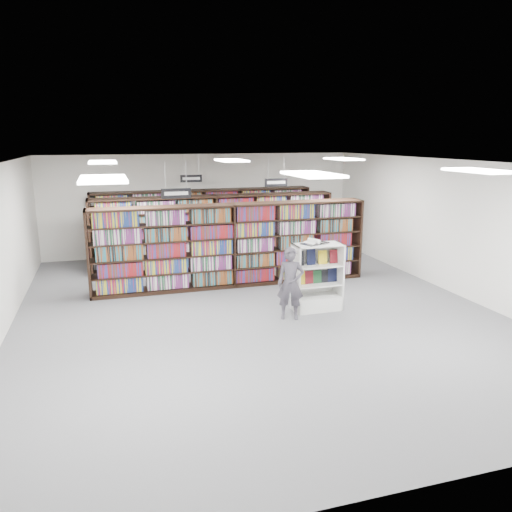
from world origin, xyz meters
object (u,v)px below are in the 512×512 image
object	(u,v)px
bookshelf_row_near	(232,245)
shopper	(291,284)
open_book	(314,242)
endcap_display	(316,288)

from	to	relation	value
bookshelf_row_near	shopper	size ratio (longest dim) A/B	4.61
open_book	shopper	world-z (taller)	open_book
bookshelf_row_near	open_book	distance (m)	2.64
open_book	bookshelf_row_near	bearing A→B (deg)	94.54
endcap_display	shopper	world-z (taller)	shopper
bookshelf_row_near	shopper	xyz separation A→B (m)	(0.56, -2.70, -0.29)
endcap_display	open_book	size ratio (longest dim) A/B	2.20
bookshelf_row_near	endcap_display	size ratio (longest dim) A/B	4.73
endcap_display	bookshelf_row_near	bearing A→B (deg)	119.51
endcap_display	open_book	world-z (taller)	open_book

